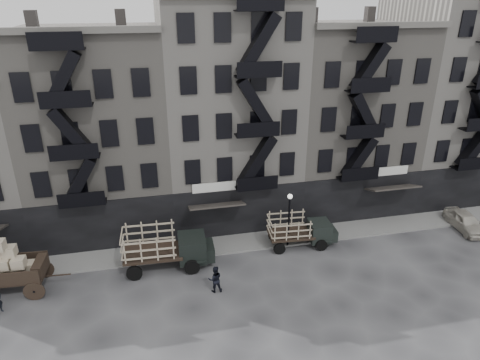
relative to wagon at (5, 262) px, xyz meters
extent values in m
plane|color=#38383A|center=(15.55, -1.47, -2.14)|extent=(140.00, 140.00, 0.00)
cube|color=slate|center=(15.55, 2.28, -2.07)|extent=(55.00, 2.50, 0.15)
cube|color=gray|center=(5.55, 8.53, 5.36)|extent=(10.00, 10.00, 15.00)
cube|color=black|center=(5.55, 3.58, -0.14)|extent=(10.00, 0.35, 4.00)
cube|color=#595651|center=(5.55, 3.38, 13.06)|extent=(10.00, 0.50, 0.40)
cube|color=#4C4744|center=(2.55, 8.53, 13.46)|extent=(0.70, 0.70, 1.20)
cube|color=#4C4744|center=(8.05, 8.53, 13.46)|extent=(0.70, 0.70, 1.20)
cube|color=#AFA9A1|center=(15.55, 8.53, 6.36)|extent=(10.00, 10.00, 17.00)
cube|color=black|center=(15.55, 3.58, -0.14)|extent=(10.00, 0.35, 4.00)
cube|color=gray|center=(25.55, 8.53, 5.36)|extent=(10.00, 10.00, 15.00)
cube|color=black|center=(25.55, 3.58, -0.14)|extent=(10.00, 0.35, 4.00)
cube|color=#595651|center=(25.55, 3.38, 13.06)|extent=(10.00, 0.50, 0.40)
cube|color=#4C4744|center=(22.55, 8.53, 13.46)|extent=(0.70, 0.70, 1.20)
cube|color=#4C4744|center=(28.05, 8.53, 13.46)|extent=(0.70, 0.70, 1.20)
cube|color=#AFA9A1|center=(35.55, 8.53, 6.86)|extent=(10.00, 10.00, 18.00)
cube|color=black|center=(35.55, 3.58, -0.14)|extent=(10.00, 0.35, 4.00)
cylinder|color=black|center=(18.55, 1.13, -0.14)|extent=(0.14, 0.14, 4.00)
sphere|color=silver|center=(18.55, 1.13, 1.96)|extent=(0.36, 0.36, 0.36)
cube|color=black|center=(0.13, 0.01, -1.01)|extent=(4.23, 2.44, 0.23)
cylinder|color=black|center=(1.64, -1.24, -1.52)|extent=(1.26, 0.20, 1.25)
cylinder|color=black|center=(1.79, 1.03, -1.52)|extent=(1.26, 0.20, 1.25)
cube|color=black|center=(1.94, -0.12, -0.55)|extent=(0.69, 1.85, 0.91)
cube|color=black|center=(8.84, 0.56, -0.95)|extent=(3.95, 2.44, 0.20)
cube|color=black|center=(11.44, 0.44, -0.84)|extent=(1.90, 2.12, 1.70)
cube|color=black|center=(12.46, 0.40, -1.18)|extent=(0.98, 1.74, 1.02)
cylinder|color=black|center=(11.28, -0.69, -1.63)|extent=(1.03, 0.29, 1.02)
cylinder|color=black|center=(11.38, 1.58, -1.63)|extent=(1.03, 0.29, 1.02)
cylinder|color=black|center=(7.54, -0.52, -1.63)|extent=(1.03, 0.29, 1.02)
cylinder|color=black|center=(7.64, 1.75, -1.63)|extent=(1.03, 0.29, 1.02)
cube|color=black|center=(18.76, 1.18, -1.15)|extent=(3.34, 2.12, 0.17)
cube|color=black|center=(20.93, 1.01, -1.06)|extent=(1.63, 1.81, 1.42)
cube|color=black|center=(21.78, 0.95, -1.34)|extent=(0.86, 1.47, 0.85)
cylinder|color=black|center=(20.76, 0.08, -1.72)|extent=(0.86, 0.27, 0.85)
cylinder|color=black|center=(20.90, 1.96, -1.72)|extent=(0.86, 0.27, 0.85)
cylinder|color=black|center=(17.66, 0.31, -1.72)|extent=(0.86, 0.27, 0.85)
cylinder|color=black|center=(17.80, 2.19, -1.72)|extent=(0.86, 0.27, 0.85)
imported|color=#B2ACA0|center=(33.02, 0.49, -1.44)|extent=(1.99, 4.23, 1.40)
imported|color=black|center=(12.48, -2.81, -1.25)|extent=(0.89, 0.70, 1.80)
camera|label=1|loc=(9.21, -24.45, 15.01)|focal=32.00mm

